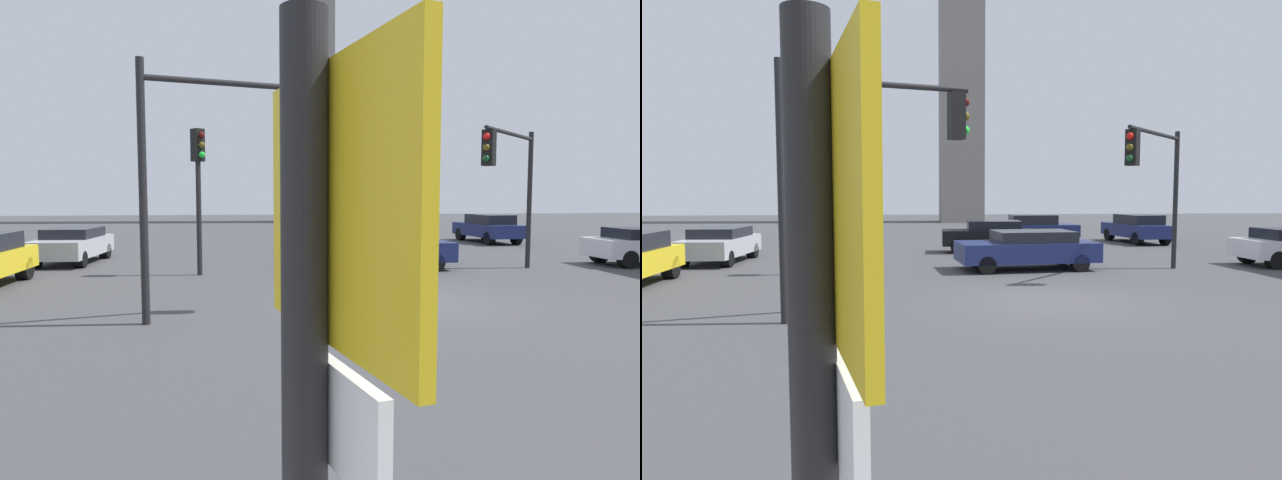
{
  "view_description": "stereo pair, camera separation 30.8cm",
  "coord_description": "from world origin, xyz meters",
  "views": [
    {
      "loc": [
        -3.75,
        -12.79,
        2.57
      ],
      "look_at": [
        -1.89,
        2.07,
        1.31
      ],
      "focal_mm": 31.45,
      "sensor_mm": 36.0,
      "label": 1
    },
    {
      "loc": [
        -3.45,
        -12.82,
        2.57
      ],
      "look_at": [
        -1.89,
        2.07,
        1.31
      ],
      "focal_mm": 31.45,
      "sensor_mm": 36.0,
      "label": 2
    }
  ],
  "objects": [
    {
      "name": "traffic_light_2",
      "position": [
        -4.04,
        -1.19,
        3.62
      ],
      "size": [
        3.86,
        1.16,
        5.13
      ],
      "rotation": [
        0.0,
        0.0,
        0.25
      ],
      "color": "black",
      "rests_on": "ground_plane"
    },
    {
      "name": "traffic_light_0",
      "position": [
        4.23,
        3.73,
        3.35
      ],
      "size": [
        3.12,
        3.31,
        4.62
      ],
      "rotation": [
        0.0,
        0.0,
        -2.33
      ],
      "color": "black",
      "rests_on": "ground_plane"
    },
    {
      "name": "car_4",
      "position": [
        0.27,
        11.17,
        0.74
      ],
      "size": [
        4.13,
        1.86,
        1.37
      ],
      "rotation": [
        0.0,
        0.0,
        3.09
      ],
      "color": "black",
      "rests_on": "ground_plane"
    },
    {
      "name": "car_1",
      "position": [
        -10.25,
        8.67,
        0.69
      ],
      "size": [
        2.02,
        4.21,
        1.29
      ],
      "rotation": [
        0.0,
        0.0,
        -1.62
      ],
      "color": "#ADB2B7",
      "rests_on": "ground_plane"
    },
    {
      "name": "car_2",
      "position": [
        8.55,
        14.99,
        0.77
      ],
      "size": [
        2.28,
        4.55,
        1.46
      ],
      "rotation": [
        0.0,
        0.0,
        1.68
      ],
      "color": "navy",
      "rests_on": "ground_plane"
    },
    {
      "name": "car_3",
      "position": [
        0.69,
        5.59,
        0.7
      ],
      "size": [
        4.76,
        2.44,
        1.3
      ],
      "rotation": [
        0.0,
        0.0,
        3.23
      ],
      "color": "navy",
      "rests_on": "ground_plane"
    },
    {
      "name": "traffic_light_1",
      "position": [
        -5.32,
        4.96,
        3.19
      ],
      "size": [
        0.46,
        0.47,
        4.54
      ],
      "rotation": [
        0.0,
        0.0,
        -0.82
      ],
      "color": "black",
      "rests_on": "ground_plane"
    },
    {
      "name": "ground_plane",
      "position": [
        0.0,
        0.0,
        0.0
      ],
      "size": [
        107.8,
        107.8,
        0.0
      ],
      "primitive_type": "plane",
      "color": "#424244"
    },
    {
      "name": "car_5",
      "position": [
        3.26,
        15.24,
        0.78
      ],
      "size": [
        4.11,
        1.92,
        1.46
      ],
      "rotation": [
        0.0,
        0.0,
        -0.02
      ],
      "color": "navy",
      "rests_on": "ground_plane"
    }
  ]
}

